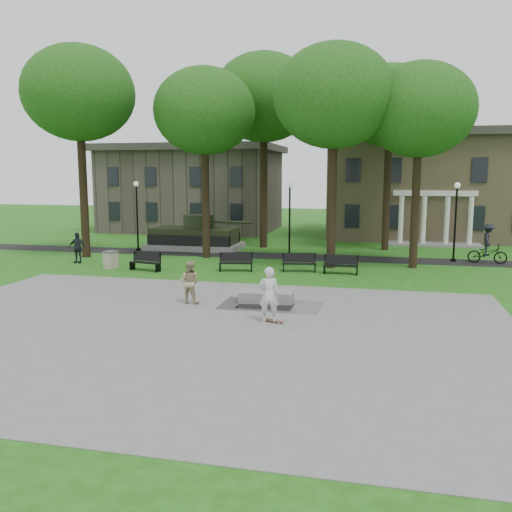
# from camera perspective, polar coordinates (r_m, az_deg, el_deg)

# --- Properties ---
(ground) EXTENTS (120.00, 120.00, 0.00)m
(ground) POSITION_cam_1_polar(r_m,az_deg,el_deg) (23.16, -2.78, -4.41)
(ground) COLOR #1F4D12
(ground) RESTS_ON ground
(plaza) EXTENTS (22.00, 16.00, 0.02)m
(plaza) POSITION_cam_1_polar(r_m,az_deg,el_deg) (18.56, -7.02, -7.75)
(plaza) COLOR gray
(plaza) RESTS_ON ground
(footpath) EXTENTS (44.00, 2.60, 0.01)m
(footpath) POSITION_cam_1_polar(r_m,az_deg,el_deg) (34.66, 2.62, -0.02)
(footpath) COLOR black
(footpath) RESTS_ON ground
(building_right) EXTENTS (17.00, 12.00, 8.60)m
(building_right) POSITION_cam_1_polar(r_m,az_deg,el_deg) (47.86, 17.76, 7.19)
(building_right) COLOR #9E8460
(building_right) RESTS_ON ground
(building_left) EXTENTS (15.00, 10.00, 7.20)m
(building_left) POSITION_cam_1_polar(r_m,az_deg,el_deg) (51.20, -6.62, 6.78)
(building_left) COLOR #4C443D
(building_left) RESTS_ON ground
(tree_0) EXTENTS (6.80, 6.80, 12.97)m
(tree_0) POSITION_cam_1_polar(r_m,az_deg,el_deg) (36.00, -18.15, 15.91)
(tree_0) COLOR black
(tree_0) RESTS_ON ground
(tree_1) EXTENTS (6.20, 6.20, 11.63)m
(tree_1) POSITION_cam_1_polar(r_m,az_deg,el_deg) (34.13, -5.46, 14.89)
(tree_1) COLOR black
(tree_1) RESTS_ON ground
(tree_2) EXTENTS (6.60, 6.60, 12.16)m
(tree_2) POSITION_cam_1_polar(r_m,az_deg,el_deg) (30.59, 8.23, 16.25)
(tree_2) COLOR black
(tree_2) RESTS_ON ground
(tree_3) EXTENTS (6.00, 6.00, 11.19)m
(tree_3) POSITION_cam_1_polar(r_m,az_deg,el_deg) (31.44, 16.83, 14.45)
(tree_3) COLOR black
(tree_3) RESTS_ON ground
(tree_4) EXTENTS (7.20, 7.20, 13.50)m
(tree_4) POSITION_cam_1_polar(r_m,az_deg,el_deg) (38.92, 0.82, 16.28)
(tree_4) COLOR black
(tree_4) RESTS_ON ground
(tree_5) EXTENTS (6.40, 6.40, 12.44)m
(tree_5) POSITION_cam_1_polar(r_m,az_deg,el_deg) (38.46, 13.91, 15.04)
(tree_5) COLOR black
(tree_5) RESTS_ON ground
(lamp_left) EXTENTS (0.36, 0.36, 4.73)m
(lamp_left) POSITION_cam_1_polar(r_m,az_deg,el_deg) (37.73, -12.42, 4.76)
(lamp_left) COLOR black
(lamp_left) RESTS_ON ground
(lamp_mid) EXTENTS (0.36, 0.36, 4.73)m
(lamp_mid) POSITION_cam_1_polar(r_m,az_deg,el_deg) (34.56, 3.56, 4.60)
(lamp_mid) COLOR black
(lamp_mid) RESTS_ON ground
(lamp_right) EXTENTS (0.36, 0.36, 4.73)m
(lamp_right) POSITION_cam_1_polar(r_m,az_deg,el_deg) (34.36, 20.28, 4.06)
(lamp_right) COLOR black
(lamp_right) RESTS_ON ground
(tank_monument) EXTENTS (7.45, 3.40, 2.40)m
(tank_monument) POSITION_cam_1_polar(r_m,az_deg,el_deg) (38.12, -6.41, 2.02)
(tank_monument) COLOR gray
(tank_monument) RESTS_ON ground
(puddle) EXTENTS (2.20, 1.20, 0.00)m
(puddle) POSITION_cam_1_polar(r_m,az_deg,el_deg) (21.61, 0.93, -5.30)
(puddle) COLOR black
(puddle) RESTS_ON plaza
(concrete_block) EXTENTS (2.27, 1.18, 0.45)m
(concrete_block) POSITION_cam_1_polar(r_m,az_deg,el_deg) (22.26, 1.10, -4.29)
(concrete_block) COLOR gray
(concrete_block) RESTS_ON plaza
(skateboard) EXTENTS (0.80, 0.43, 0.07)m
(skateboard) POSITION_cam_1_polar(r_m,az_deg,el_deg) (19.32, 1.83, -6.89)
(skateboard) COLOR brown
(skateboard) RESTS_ON plaza
(skateboarder) EXTENTS (0.81, 0.62, 1.99)m
(skateboarder) POSITION_cam_1_polar(r_m,az_deg,el_deg) (19.11, 1.36, -4.09)
(skateboarder) COLOR silver
(skateboarder) RESTS_ON plaza
(friend_watching) EXTENTS (0.91, 0.74, 1.74)m
(friend_watching) POSITION_cam_1_polar(r_m,az_deg,el_deg) (22.12, -6.99, -2.73)
(friend_watching) COLOR tan
(friend_watching) RESTS_ON plaza
(pedestrian_walker) EXTENTS (1.08, 0.49, 1.81)m
(pedestrian_walker) POSITION_cam_1_polar(r_m,az_deg,el_deg) (33.67, -18.30, 0.84)
(pedestrian_walker) COLOR #21252C
(pedestrian_walker) RESTS_ON ground
(cyclist) EXTENTS (2.25, 1.31, 2.35)m
(cyclist) POSITION_cam_1_polar(r_m,az_deg,el_deg) (34.58, 23.21, 0.86)
(cyclist) COLOR black
(cyclist) RESTS_ON ground
(park_bench_0) EXTENTS (1.85, 0.88, 1.00)m
(park_bench_0) POSITION_cam_1_polar(r_m,az_deg,el_deg) (30.09, -11.54, -0.52)
(park_bench_0) COLOR black
(park_bench_0) RESTS_ON ground
(park_bench_1) EXTENTS (1.85, 0.84, 1.00)m
(park_bench_1) POSITION_cam_1_polar(r_m,az_deg,el_deg) (29.33, -2.08, -0.58)
(park_bench_1) COLOR black
(park_bench_1) RESTS_ON ground
(park_bench_2) EXTENTS (1.85, 0.82, 1.00)m
(park_bench_2) POSITION_cam_1_polar(r_m,az_deg,el_deg) (29.23, 4.59, -0.64)
(park_bench_2) COLOR black
(park_bench_2) RESTS_ON ground
(park_bench_3) EXTENTS (1.81, 0.56, 1.00)m
(park_bench_3) POSITION_cam_1_polar(r_m,az_deg,el_deg) (28.83, 8.93, -0.85)
(park_bench_3) COLOR black
(park_bench_3) RESTS_ON ground
(trash_bin) EXTENTS (0.81, 0.81, 0.96)m
(trash_bin) POSITION_cam_1_polar(r_m,az_deg,el_deg) (31.32, -15.07, -0.35)
(trash_bin) COLOR #ADA18E
(trash_bin) RESTS_ON ground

